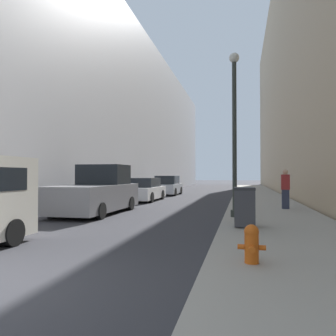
{
  "coord_description": "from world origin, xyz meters",
  "views": [
    {
      "loc": [
        4.12,
        -3.76,
        1.67
      ],
      "look_at": [
        -0.73,
        17.7,
        2.14
      ],
      "focal_mm": 35.0,
      "sensor_mm": 36.0,
      "label": 1
    }
  ],
  "objects_px": {
    "trash_bin": "(245,207)",
    "pedestrian_on_sidewalk": "(285,189)",
    "pickup_truck": "(97,193)",
    "fire_hydrant": "(252,243)",
    "lamppost": "(234,128)",
    "parked_sedan_near": "(144,190)",
    "parked_sedan_far": "(167,186)"
  },
  "relations": [
    {
      "from": "fire_hydrant",
      "to": "lamppost",
      "type": "height_order",
      "value": "lamppost"
    },
    {
      "from": "pickup_truck",
      "to": "fire_hydrant",
      "type": "bearing_deg",
      "value": -49.11
    },
    {
      "from": "lamppost",
      "to": "parked_sedan_near",
      "type": "xyz_separation_m",
      "value": [
        -5.94,
        7.94,
        -2.72
      ]
    },
    {
      "from": "pedestrian_on_sidewalk",
      "to": "pickup_truck",
      "type": "bearing_deg",
      "value": -163.21
    },
    {
      "from": "trash_bin",
      "to": "parked_sedan_far",
      "type": "bearing_deg",
      "value": 110.32
    },
    {
      "from": "lamppost",
      "to": "parked_sedan_far",
      "type": "height_order",
      "value": "lamppost"
    },
    {
      "from": "trash_bin",
      "to": "parked_sedan_near",
      "type": "xyz_separation_m",
      "value": [
        -6.28,
        10.26,
        -0.04
      ]
    },
    {
      "from": "parked_sedan_far",
      "to": "lamppost",
      "type": "bearing_deg",
      "value": -67.89
    },
    {
      "from": "pickup_truck",
      "to": "parked_sedan_far",
      "type": "bearing_deg",
      "value": 89.46
    },
    {
      "from": "fire_hydrant",
      "to": "trash_bin",
      "type": "bearing_deg",
      "value": 91.16
    },
    {
      "from": "parked_sedan_far",
      "to": "pedestrian_on_sidewalk",
      "type": "distance_m",
      "value": 13.57
    },
    {
      "from": "pickup_truck",
      "to": "parked_sedan_near",
      "type": "relative_size",
      "value": 1.19
    },
    {
      "from": "trash_bin",
      "to": "parked_sedan_far",
      "type": "distance_m",
      "value": 17.78
    },
    {
      "from": "parked_sedan_near",
      "to": "pedestrian_on_sidewalk",
      "type": "height_order",
      "value": "pedestrian_on_sidewalk"
    },
    {
      "from": "parked_sedan_near",
      "to": "pedestrian_on_sidewalk",
      "type": "relative_size",
      "value": 2.52
    },
    {
      "from": "parked_sedan_far",
      "to": "pedestrian_on_sidewalk",
      "type": "bearing_deg",
      "value": -53.67
    },
    {
      "from": "trash_bin",
      "to": "pedestrian_on_sidewalk",
      "type": "xyz_separation_m",
      "value": [
        1.86,
        5.75,
        0.3
      ]
    },
    {
      "from": "trash_bin",
      "to": "parked_sedan_near",
      "type": "height_order",
      "value": "parked_sedan_near"
    },
    {
      "from": "trash_bin",
      "to": "parked_sedan_near",
      "type": "bearing_deg",
      "value": 121.46
    },
    {
      "from": "trash_bin",
      "to": "pickup_truck",
      "type": "xyz_separation_m",
      "value": [
        -6.3,
        3.28,
        0.16
      ]
    },
    {
      "from": "fire_hydrant",
      "to": "lamppost",
      "type": "bearing_deg",
      "value": 93.78
    },
    {
      "from": "pickup_truck",
      "to": "pedestrian_on_sidewalk",
      "type": "xyz_separation_m",
      "value": [
        8.16,
        2.46,
        0.14
      ]
    },
    {
      "from": "pickup_truck",
      "to": "parked_sedan_far",
      "type": "distance_m",
      "value": 13.39
    },
    {
      "from": "fire_hydrant",
      "to": "parked_sedan_far",
      "type": "xyz_separation_m",
      "value": [
        -6.26,
        20.76,
        0.25
      ]
    },
    {
      "from": "pickup_truck",
      "to": "pedestrian_on_sidewalk",
      "type": "relative_size",
      "value": 3.0
    },
    {
      "from": "trash_bin",
      "to": "lamppost",
      "type": "bearing_deg",
      "value": 98.35
    },
    {
      "from": "fire_hydrant",
      "to": "parked_sedan_far",
      "type": "height_order",
      "value": "parked_sedan_far"
    },
    {
      "from": "trash_bin",
      "to": "parked_sedan_near",
      "type": "distance_m",
      "value": 12.03
    },
    {
      "from": "parked_sedan_near",
      "to": "pedestrian_on_sidewalk",
      "type": "distance_m",
      "value": 9.31
    },
    {
      "from": "pickup_truck",
      "to": "lamppost",
      "type": "bearing_deg",
      "value": -9.22
    },
    {
      "from": "lamppost",
      "to": "pedestrian_on_sidewalk",
      "type": "bearing_deg",
      "value": 57.3
    },
    {
      "from": "fire_hydrant",
      "to": "pedestrian_on_sidewalk",
      "type": "height_order",
      "value": "pedestrian_on_sidewalk"
    }
  ]
}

